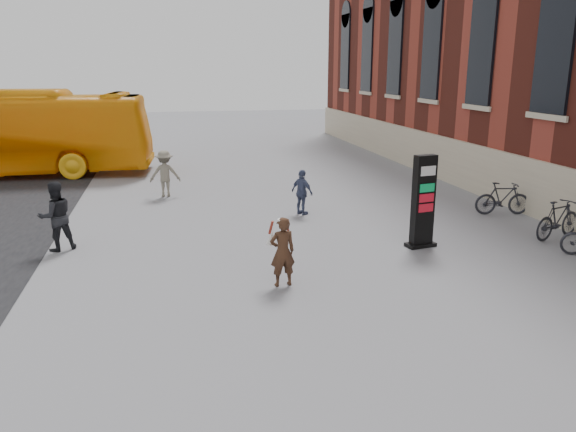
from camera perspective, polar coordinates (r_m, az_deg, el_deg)
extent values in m
plane|color=#9E9EA3|center=(12.18, -2.69, -7.36)|extent=(100.00, 100.00, 0.00)
cube|color=beige|center=(20.83, 20.84, 3.68)|extent=(0.18, 44.00, 1.80)
cube|color=black|center=(15.00, 13.56, 1.43)|extent=(0.62, 0.35, 2.44)
cube|color=black|center=(15.31, 13.30, -2.84)|extent=(0.84, 0.53, 0.10)
cube|color=white|center=(14.83, 13.76, 4.55)|extent=(0.48, 0.35, 0.24)
cube|color=#087A3F|center=(14.91, 13.66, 2.89)|extent=(0.48, 0.35, 0.22)
cube|color=maroon|center=(14.97, 13.59, 1.90)|extent=(0.48, 0.35, 0.22)
cube|color=maroon|center=(15.03, 13.53, 0.92)|extent=(0.48, 0.35, 0.22)
imported|color=#412419|center=(12.07, -0.56, -3.65)|extent=(0.60, 0.43, 1.54)
cylinder|color=white|center=(11.87, -0.57, -0.45)|extent=(0.22, 0.22, 0.05)
cone|color=white|center=(12.25, -0.08, -2.02)|extent=(0.22, 0.23, 0.37)
cylinder|color=maroon|center=(12.19, -0.08, -1.00)|extent=(0.12, 0.13, 0.32)
cone|color=white|center=(12.14, -1.73, -2.18)|extent=(0.22, 0.22, 0.37)
cylinder|color=maroon|center=(12.08, -1.74, -1.16)|extent=(0.13, 0.12, 0.32)
imported|color=black|center=(15.57, -22.52, -0.02)|extent=(1.08, 0.99, 1.81)
imported|color=gray|center=(20.94, -12.40, 4.22)|extent=(1.11, 0.66, 1.69)
imported|color=#434C6C|center=(17.96, 1.44, 2.43)|extent=(0.77, 0.90, 1.45)
imported|color=#24252C|center=(17.14, 25.75, -0.32)|extent=(1.89, 1.07, 1.09)
imported|color=#24252C|center=(19.25, 20.96, 1.67)|extent=(1.82, 0.81, 1.06)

